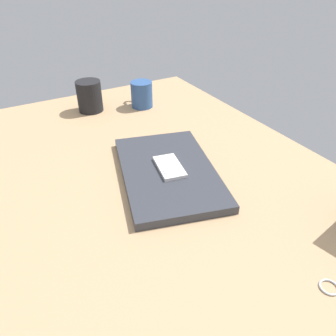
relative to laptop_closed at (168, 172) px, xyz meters
The scene contains 6 objects.
desk_surface 3.01cm from the laptop_closed, 49.33° to the left, with size 120.00×80.00×3.00cm, color tan.
laptop_closed is the anchor object (origin of this frame).
cell_phone_on_laptop 1.48cm from the laptop_closed, 134.69° to the right, with size 10.69×7.17×0.95cm.
coffee_mug 41.99cm from the laptop_closed, 17.31° to the right, with size 10.31×7.12×8.51cm.
key_ring 40.17cm from the laptop_closed, behind, with size 3.12×3.12×0.36cm, color silver.
pen_cup 45.36cm from the laptop_closed, ahead, with size 7.94×7.94×9.89cm, color black.
Camera 1 is at (-56.32, 30.04, 47.53)cm, focal length 35.02 mm.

